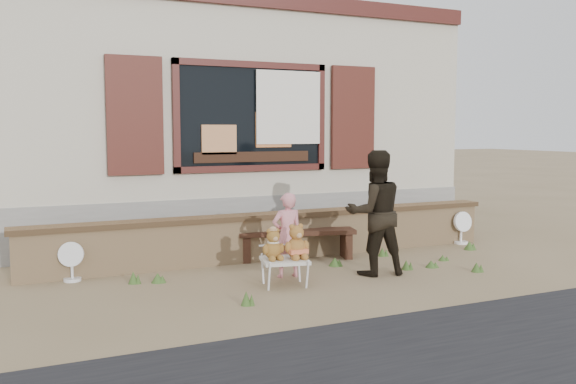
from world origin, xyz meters
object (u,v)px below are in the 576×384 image
folding_chair (285,261)px  child (287,235)px  teddy_bear_right (296,241)px  bench (297,238)px  teddy_bear_left (273,244)px  adult (375,213)px

folding_chair → child: size_ratio=0.58×
teddy_bear_right → bench: bearing=76.3°
teddy_bear_left → child: size_ratio=0.35×
bench → child: (-0.55, -0.89, 0.22)m
teddy_bear_left → child: child is taller
folding_chair → adult: 1.38m
teddy_bear_left → adult: (1.42, 0.03, 0.28)m
bench → folding_chair: 1.49m
folding_chair → teddy_bear_right: 0.28m
child → adult: bearing=167.9°
teddy_bear_right → folding_chair: bearing=-180.0°
teddy_bear_right → child: 0.43m
adult → folding_chair: bearing=12.0°
teddy_bear_left → child: (0.35, 0.36, 0.02)m
bench → teddy_bear_right: (-0.62, -1.31, 0.23)m
teddy_bear_left → teddy_bear_right: 0.28m
teddy_bear_left → adult: 1.45m
adult → child: bearing=-7.9°
folding_chair → teddy_bear_left: size_ratio=1.64×
teddy_bear_left → bench: bearing=66.1°
teddy_bear_right → adult: bearing=16.3°
teddy_bear_left → teddy_bear_right: (0.27, -0.06, 0.02)m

